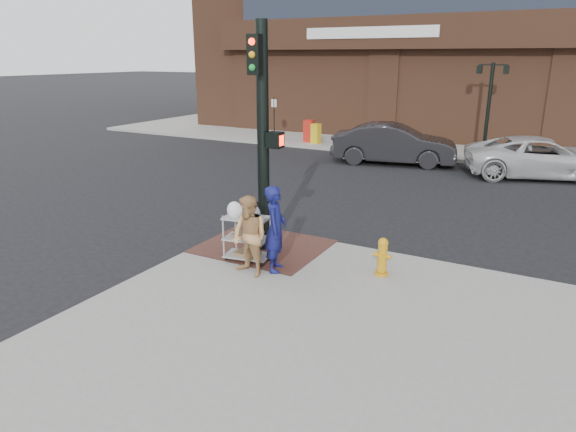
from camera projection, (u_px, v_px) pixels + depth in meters
The scene contains 13 objects.
ground at pixel (265, 271), 11.06m from camera, with size 220.00×220.00×0.00m, color black.
brick_curb_ramp at pixel (263, 246), 12.04m from camera, with size 2.80×2.40×0.01m, color #4A2922.
lamp_post at pixel (489, 98), 22.75m from camera, with size 1.32×0.22×4.00m.
parking_sign at pixel (274, 119), 27.14m from camera, with size 0.05×0.05×2.20m, color black.
traffic_signal_pole at pixel (263, 133), 11.08m from camera, with size 0.61×0.51×5.00m.
woman_blue at pixel (275, 229), 10.46m from camera, with size 0.66×0.43×1.81m, color #111457.
pedestrian_tan at pixel (250, 236), 10.27m from camera, with size 0.80×0.62×1.65m, color tan.
sedan_dark at pixel (394, 144), 21.74m from camera, with size 1.80×5.16×1.70m, color black.
minivan_white at pixel (542, 158), 19.32m from camera, with size 2.53×5.49×1.53m, color silver.
utility_cart at pixel (247, 234), 11.04m from camera, with size 1.04×0.70×1.34m.
fire_hydrant at pixel (382, 256), 10.35m from camera, with size 0.38×0.26×0.80m.
newsbox_red at pixel (309, 131), 26.49m from camera, with size 0.48×0.43×1.13m, color red.
newsbox_yellow at pixel (316, 134), 26.01m from camera, with size 0.42×0.38×1.00m, color gold.
Camera 1 is at (5.33, -8.72, 4.43)m, focal length 32.00 mm.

